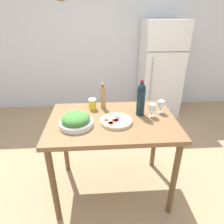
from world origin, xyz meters
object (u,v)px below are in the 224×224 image
Objects in this scene: salad_bowl at (76,120)px; salt_canister at (92,104)px; wine_glass_near at (152,108)px; wine_glass_far at (161,104)px; refrigerator at (160,69)px; homemade_pizza at (116,121)px; pepper_mill at (103,96)px; wine_bottle at (141,99)px.

salt_canister is at bearing 67.24° from salad_bowl.
wine_glass_near is 1.00× the size of wine_glass_far.
salt_canister is (-1.21, -1.67, 0.10)m from refrigerator.
homemade_pizza is at bearing -116.58° from refrigerator.
refrigerator is 2.20m from homemade_pizza.
wine_glass_far is 0.44× the size of homemade_pizza.
pepper_mill is at bearing 7.76° from salt_canister.
wine_glass_near is (-0.63, -1.87, 0.13)m from refrigerator.
wine_glass_far is 0.84m from salad_bowl.
salt_canister is (-0.47, 0.16, -0.11)m from wine_bottle.
salt_canister reaches higher than homemade_pizza.
wine_bottle reaches higher than salt_canister.
wine_glass_far is at bearing 34.24° from wine_glass_near.
salt_canister is (-0.11, -0.02, -0.08)m from pepper_mill.
homemade_pizza is 0.37m from salt_canister.
refrigerator is at bearing 56.53° from pepper_mill.
wine_glass_far is (0.21, 0.03, -0.08)m from wine_bottle.
wine_glass_near is 0.51m from pepper_mill.
refrigerator reaches higher than wine_glass_near.
pepper_mill is at bearing 165.57° from wine_glass_far.
salad_bowl is at bearing -112.76° from salt_canister.
wine_glass_far is at bearing 20.18° from homemade_pizza.
pepper_mill is (-1.09, -1.66, 0.18)m from refrigerator.
refrigerator reaches higher than salad_bowl.
wine_glass_far is at bearing -10.92° from salt_canister.
wine_bottle is at bearing 16.19° from salad_bowl.
wine_bottle is 1.18× the size of salad_bowl.
salad_bowl is 1.01× the size of homemade_pizza.
wine_bottle is at bearing -112.00° from refrigerator.
refrigerator is 1.98m from wine_glass_near.
refrigerator is at bearing 73.67° from wine_glass_far.
homemade_pizza is (-0.25, -0.14, -0.15)m from wine_bottle.
salad_bowl reaches higher than salt_canister.
pepper_mill is 0.94× the size of homemade_pizza.
refrigerator reaches higher than pepper_mill.
wine_bottle is 1.27× the size of pepper_mill.
wine_bottle is 3.11× the size of salt_canister.
refrigerator is 13.04× the size of wine_glass_near.
homemade_pizza is at bearing -70.88° from pepper_mill.
wine_bottle is 0.51m from salt_canister.
pepper_mill reaches higher than salt_canister.
pepper_mill is (-0.57, 0.15, 0.04)m from wine_glass_far.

